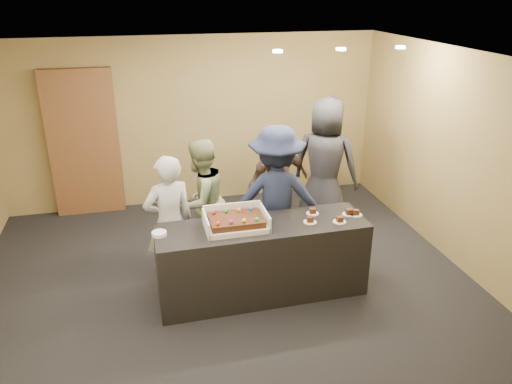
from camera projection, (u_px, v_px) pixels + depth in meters
The scene contains 17 objects.
room at pixel (221, 176), 5.78m from camera, with size 6.04×6.00×2.70m.
serving_counter at pixel (262, 260), 5.78m from camera, with size 2.40×0.70×0.90m, color black.
storage_cabinet at pixel (84, 144), 7.64m from camera, with size 1.03×0.15×2.28m, color brown.
cake_box at pixel (236, 223), 5.54m from camera, with size 0.69×0.47×0.20m.
sheet_cake at pixel (236, 220), 5.50m from camera, with size 0.59×0.40×0.11m.
plate_stack at pixel (159, 234), 5.37m from camera, with size 0.16×0.16×0.04m, color white.
slice_a at pixel (310, 220), 5.66m from camera, with size 0.15×0.15×0.07m.
slice_b at pixel (313, 212), 5.87m from camera, with size 0.15×0.15×0.07m.
slice_c at pixel (340, 220), 5.66m from camera, with size 0.15×0.15×0.07m.
slice_d at pixel (349, 213), 5.85m from camera, with size 0.15×0.15×0.07m.
slice_e at pixel (356, 213), 5.84m from camera, with size 0.15×0.15×0.07m.
person_server_grey at pixel (169, 223), 5.83m from camera, with size 0.60×0.40×1.65m, color #A6A6AB.
person_sage_man at pixel (201, 202), 6.39m from camera, with size 0.80×0.62×1.65m, color gray.
person_navy_man at pixel (276, 199), 6.20m from camera, with size 1.21×0.69×1.87m, color #1B233D.
person_brown_extra at pixel (278, 181), 7.08m from camera, with size 0.95×0.40×1.62m, color brown.
person_dark_suit at pixel (325, 165), 7.21m from camera, with size 0.97×0.63×1.97m, color #26262B.
ceiling_spotlights at pixel (341, 49), 6.06m from camera, with size 1.72×0.12×0.03m.
Camera 1 is at (-0.89, -5.34, 3.41)m, focal length 35.00 mm.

